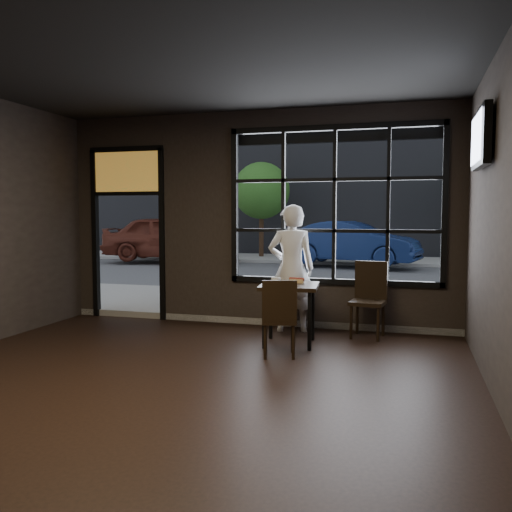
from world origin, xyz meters
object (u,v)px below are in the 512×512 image
(cafe_table, at_px, (289,314))
(chair_near, at_px, (279,317))
(navy_car, at_px, (352,243))
(man, at_px, (291,268))

(cafe_table, distance_m, chair_near, 0.61)
(chair_near, xyz_separation_m, navy_car, (-0.26, 10.94, 0.32))
(cafe_table, xyz_separation_m, navy_car, (-0.25, 10.34, 0.39))
(chair_near, relative_size, man, 0.51)
(navy_car, bearing_deg, man, -167.64)
(navy_car, bearing_deg, cafe_table, -166.89)
(man, bearing_deg, navy_car, -104.08)
(chair_near, bearing_deg, navy_car, -102.62)
(cafe_table, relative_size, navy_car, 0.19)
(chair_near, height_order, navy_car, navy_car)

